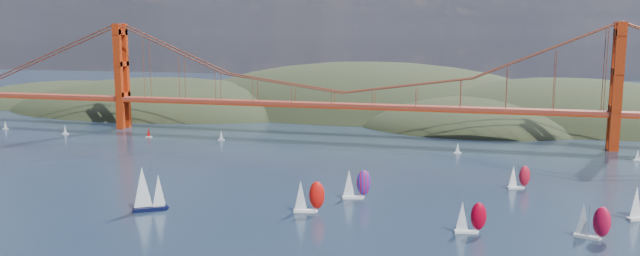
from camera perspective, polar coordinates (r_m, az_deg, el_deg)
The scene contains 14 objects.
headlands at distance 394.02m, azimuth 11.76°, elevation -0.63°, with size 725.00×225.00×96.00m.
bridge at distance 298.71m, azimuth 1.82°, elevation 5.23°, with size 552.00×12.00×55.00m.
sloop_navy at distance 185.05m, azimuth -15.51°, elevation -5.42°, with size 9.84×8.44×14.41m.
racer_0 at distance 177.54m, azimuth -1.07°, elevation -6.21°, with size 9.08×5.11×10.18m.
racer_1 at distance 164.20m, azimuth 13.55°, elevation -7.89°, with size 8.17×4.34×9.16m.
racer_2 at distance 169.27m, azimuth 23.60°, elevation -7.80°, with size 8.66×5.41×9.69m.
racer_3 at distance 213.89m, azimuth 17.70°, elevation -4.25°, with size 7.65×4.99×8.55m.
racer_rwb at distance 192.03m, azimuth 3.31°, elevation -5.08°, with size 9.05×5.51×10.13m.
distant_boat_0 at distance 367.45m, azimuth -26.83°, elevation 0.27°, with size 3.00×2.00×4.70m.
distant_boat_1 at distance 336.83m, azimuth -22.27°, elevation -0.13°, with size 3.00×2.00×4.70m.
distant_boat_2 at distance 314.15m, azimuth -15.40°, elevation -0.38°, with size 3.00×2.00×4.70m.
distant_boat_3 at distance 297.98m, azimuth -9.02°, elevation -0.66°, with size 3.00×2.00×4.70m.
distant_boat_4 at distance 277.35m, azimuth 27.05°, elevation -2.23°, with size 3.00×2.00×4.70m.
distant_boat_8 at distance 268.61m, azimuth 12.47°, elevation -1.79°, with size 3.00×2.00×4.70m.
Camera 1 is at (67.50, -109.98, 50.76)m, focal length 35.00 mm.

